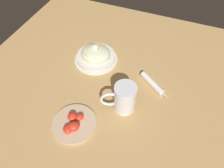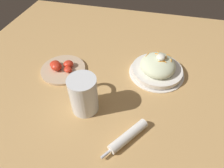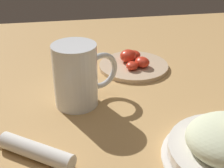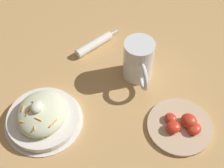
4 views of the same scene
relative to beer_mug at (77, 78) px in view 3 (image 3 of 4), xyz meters
The scene contains 4 objects.
ground_plane 0.14m from the beer_mug, 144.58° to the left, with size 1.43×1.43×0.00m, color tan.
beer_mug is the anchor object (origin of this frame).
napkin_roll 0.20m from the beer_mug, 63.06° to the left, with size 0.16×0.12×0.03m.
tomato_plate 0.24m from the beer_mug, 135.63° to the right, with size 0.19×0.19×0.05m.
Camera 3 is at (0.13, 0.55, 0.39)m, focal length 51.22 mm.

